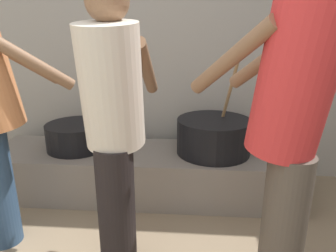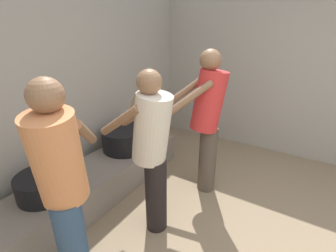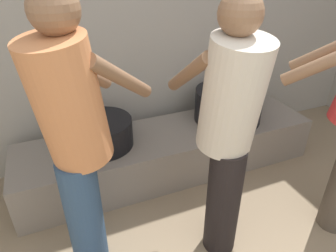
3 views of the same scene
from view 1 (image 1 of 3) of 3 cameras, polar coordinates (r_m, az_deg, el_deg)
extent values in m
cube|color=#9E998E|center=(2.82, -7.00, 15.83)|extent=(5.30, 0.20, 2.44)
cube|color=slate|center=(2.53, -4.50, -8.60)|extent=(2.45, 0.60, 0.37)
cylinder|color=black|center=(2.40, 8.50, -1.87)|extent=(0.57, 0.57, 0.27)
cylinder|color=#937047|center=(2.33, 11.33, 5.89)|extent=(0.10, 0.25, 0.51)
cylinder|color=black|center=(2.59, -16.71, -1.78)|extent=(0.48, 0.48, 0.21)
cylinder|color=#4C4238|center=(1.59, 20.57, -18.26)|extent=(0.20, 0.20, 0.78)
cylinder|color=red|center=(1.34, 22.76, 7.95)|extent=(0.48, 0.49, 0.67)
cylinder|color=brown|center=(1.58, 18.51, 12.17)|extent=(0.35, 0.42, 0.36)
cylinder|color=brown|center=(1.38, 11.47, 12.05)|extent=(0.35, 0.42, 0.36)
cylinder|color=brown|center=(1.86, -24.15, 10.84)|extent=(0.40, 0.35, 0.35)
cylinder|color=brown|center=(2.13, -25.76, 11.28)|extent=(0.40, 0.35, 0.35)
cylinder|color=black|center=(1.72, -9.55, -15.42)|extent=(0.20, 0.20, 0.73)
cylinder|color=beige|center=(1.50, -10.54, 7.13)|extent=(0.31, 0.38, 0.63)
sphere|color=brown|center=(1.49, -11.31, 22.04)|extent=(0.20, 0.20, 0.20)
cylinder|color=brown|center=(1.68, -4.06, 10.68)|extent=(0.08, 0.45, 0.34)
cylinder|color=brown|center=(1.74, -13.01, 10.53)|extent=(0.08, 0.45, 0.34)
camera|label=2|loc=(1.96, -80.68, 18.60)|focal=25.60mm
camera|label=3|loc=(1.28, -78.04, 20.78)|focal=32.51mm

